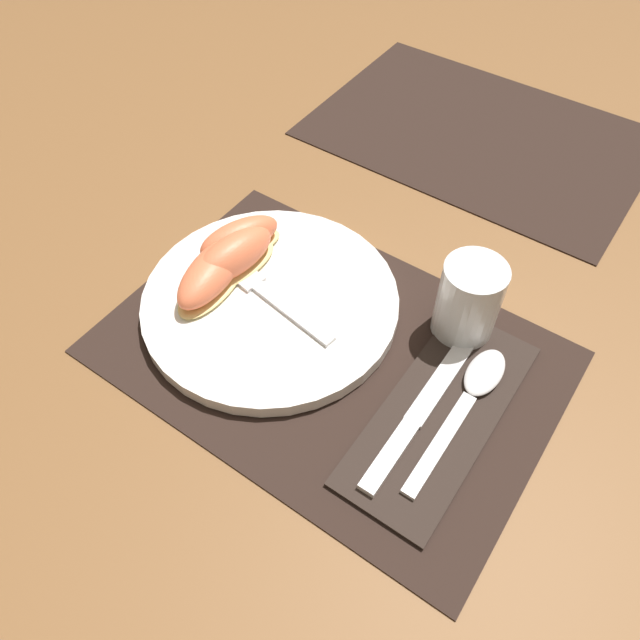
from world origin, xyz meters
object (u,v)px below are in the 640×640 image
juice_glass (468,304)px  citrus_wedge_2 (213,273)px  citrus_wedge_0 (240,240)px  citrus_wedge_1 (234,257)px  fork (262,289)px  knife (420,411)px  spoon (473,390)px  plate (271,302)px

juice_glass → citrus_wedge_2: juice_glass is taller
citrus_wedge_0 → citrus_wedge_1: citrus_wedge_1 is taller
fork → citrus_wedge_0: size_ratio=1.68×
citrus_wedge_0 → citrus_wedge_1: size_ratio=0.94×
knife → citrus_wedge_1: 0.26m
fork → spoon: bearing=5.1°
citrus_wedge_1 → citrus_wedge_2: bearing=-101.1°
citrus_wedge_0 → plate: bearing=-27.4°
citrus_wedge_0 → citrus_wedge_2: (0.01, -0.06, -0.00)m
knife → plate: bearing=172.7°
knife → fork: 0.21m
juice_glass → spoon: (0.05, -0.07, -0.03)m
spoon → citrus_wedge_1: (-0.29, -0.01, 0.03)m
citrus_wedge_2 → citrus_wedge_0: bearing=98.0°
juice_glass → citrus_wedge_2: size_ratio=0.72×
spoon → citrus_wedge_2: bearing=-171.7°
plate → citrus_wedge_2: bearing=-163.1°
plate → citrus_wedge_1: size_ratio=2.44×
knife → spoon: 0.06m
plate → juice_glass: size_ratio=3.06×
juice_glass → knife: 0.12m
plate → citrus_wedge_2: citrus_wedge_2 is taller
spoon → citrus_wedge_0: (-0.30, 0.01, 0.03)m
citrus_wedge_1 → citrus_wedge_2: 0.03m
citrus_wedge_0 → citrus_wedge_1: (0.01, -0.03, 0.00)m
citrus_wedge_0 → citrus_wedge_2: citrus_wedge_0 is taller
spoon → fork: 0.24m
fork → citrus_wedge_1: bearing=169.3°
juice_glass → spoon: juice_glass is taller
spoon → fork: bearing=-174.9°
citrus_wedge_1 → plate: bearing=-10.2°
plate → citrus_wedge_2: 0.07m
plate → spoon: size_ratio=1.49×
fork → citrus_wedge_1: size_ratio=1.59×
citrus_wedge_2 → citrus_wedge_1: bearing=78.9°
knife → citrus_wedge_2: 0.26m
juice_glass → spoon: bearing=-55.5°
juice_glass → citrus_wedge_1: size_ratio=0.80×
plate → spoon: (0.23, 0.02, -0.00)m
knife → spoon: bearing=57.4°
plate → citrus_wedge_1: bearing=169.8°
citrus_wedge_1 → citrus_wedge_2: (-0.01, -0.03, -0.00)m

